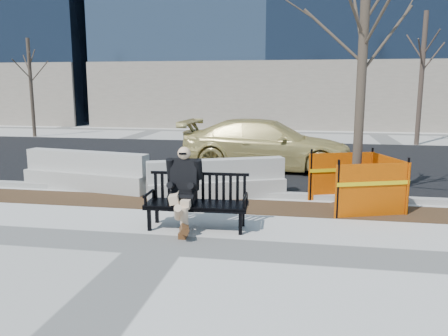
{
  "coord_description": "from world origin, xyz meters",
  "views": [
    {
      "loc": [
        2.29,
        -6.85,
        2.6
      ],
      "look_at": [
        0.81,
        1.55,
        1.03
      ],
      "focal_mm": 36.37,
      "sensor_mm": 36.0,
      "label": 1
    }
  ],
  "objects_px": {
    "bench": "(197,228)",
    "jersey_barrier_right": "(217,198)",
    "jersey_barrier_left": "(88,189)",
    "sedan": "(266,169)",
    "seated_man": "(184,227)",
    "tree_fence": "(355,207)"
  },
  "relations": [
    {
      "from": "sedan",
      "to": "jersey_barrier_left",
      "type": "distance_m",
      "value": 5.55
    },
    {
      "from": "seated_man",
      "to": "jersey_barrier_right",
      "type": "xyz_separation_m",
      "value": [
        0.18,
        2.28,
        0.0
      ]
    },
    {
      "from": "seated_man",
      "to": "tree_fence",
      "type": "distance_m",
      "value": 3.83
    },
    {
      "from": "bench",
      "to": "jersey_barrier_right",
      "type": "distance_m",
      "value": 2.33
    },
    {
      "from": "tree_fence",
      "to": "jersey_barrier_right",
      "type": "distance_m",
      "value": 3.11
    },
    {
      "from": "tree_fence",
      "to": "sedan",
      "type": "xyz_separation_m",
      "value": [
        -2.26,
        4.22,
        0.0
      ]
    },
    {
      "from": "jersey_barrier_left",
      "to": "jersey_barrier_right",
      "type": "bearing_deg",
      "value": 4.4
    },
    {
      "from": "tree_fence",
      "to": "jersey_barrier_left",
      "type": "distance_m",
      "value": 6.52
    },
    {
      "from": "seated_man",
      "to": "jersey_barrier_left",
      "type": "height_order",
      "value": "seated_man"
    },
    {
      "from": "tree_fence",
      "to": "jersey_barrier_right",
      "type": "xyz_separation_m",
      "value": [
        -3.09,
        0.31,
        0.0
      ]
    },
    {
      "from": "bench",
      "to": "tree_fence",
      "type": "distance_m",
      "value": 3.63
    },
    {
      "from": "seated_man",
      "to": "tree_fence",
      "type": "relative_size",
      "value": 0.26
    },
    {
      "from": "seated_man",
      "to": "jersey_barrier_right",
      "type": "distance_m",
      "value": 2.29
    },
    {
      "from": "seated_man",
      "to": "jersey_barrier_left",
      "type": "relative_size",
      "value": 0.45
    },
    {
      "from": "seated_man",
      "to": "tree_fence",
      "type": "height_order",
      "value": "tree_fence"
    },
    {
      "from": "bench",
      "to": "jersey_barrier_right",
      "type": "xyz_separation_m",
      "value": [
        -0.07,
        2.33,
        0.0
      ]
    },
    {
      "from": "bench",
      "to": "seated_man",
      "type": "height_order",
      "value": "seated_man"
    },
    {
      "from": "bench",
      "to": "sedan",
      "type": "bearing_deg",
      "value": 80.84
    },
    {
      "from": "bench",
      "to": "jersey_barrier_left",
      "type": "bearing_deg",
      "value": 140.43
    },
    {
      "from": "sedan",
      "to": "jersey_barrier_left",
      "type": "bearing_deg",
      "value": 133.71
    },
    {
      "from": "sedan",
      "to": "jersey_barrier_right",
      "type": "distance_m",
      "value": 4.0
    },
    {
      "from": "jersey_barrier_left",
      "to": "jersey_barrier_right",
      "type": "distance_m",
      "value": 3.42
    }
  ]
}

